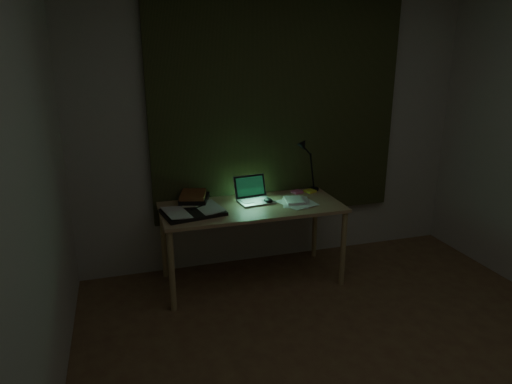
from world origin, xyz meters
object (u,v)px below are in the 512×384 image
(open_textbook, at_px, (193,211))
(laptop, at_px, (256,190))
(desk, at_px, (252,244))
(desk_lamp, at_px, (315,164))
(book_stack, at_px, (194,198))
(loose_papers, at_px, (288,200))

(open_textbook, bearing_deg, laptop, 2.59)
(desk, height_order, desk_lamp, desk_lamp)
(laptop, distance_m, desk_lamp, 0.64)
(laptop, relative_size, book_stack, 1.23)
(open_textbook, distance_m, loose_papers, 0.81)
(desk, relative_size, open_textbook, 3.24)
(loose_papers, distance_m, desk_lamp, 0.47)
(laptop, distance_m, open_textbook, 0.57)
(open_textbook, xyz_separation_m, loose_papers, (0.81, 0.08, -0.01))
(open_textbook, bearing_deg, loose_papers, -5.04)
(book_stack, height_order, desk_lamp, desk_lamp)
(open_textbook, height_order, desk_lamp, desk_lamp)
(desk, xyz_separation_m, book_stack, (-0.44, 0.17, 0.39))
(open_textbook, bearing_deg, desk_lamp, 4.61)
(book_stack, bearing_deg, open_textbook, -101.37)
(laptop, xyz_separation_m, loose_papers, (0.26, -0.05, -0.09))
(desk, xyz_separation_m, loose_papers, (0.32, 0.02, 0.34))
(open_textbook, relative_size, book_stack, 1.73)
(book_stack, height_order, loose_papers, book_stack)
(laptop, xyz_separation_m, open_textbook, (-0.55, -0.13, -0.08))
(book_stack, distance_m, loose_papers, 0.78)
(loose_papers, relative_size, desk_lamp, 0.72)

